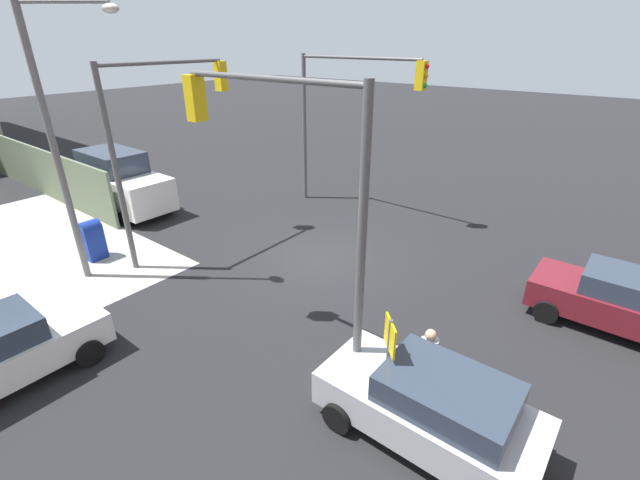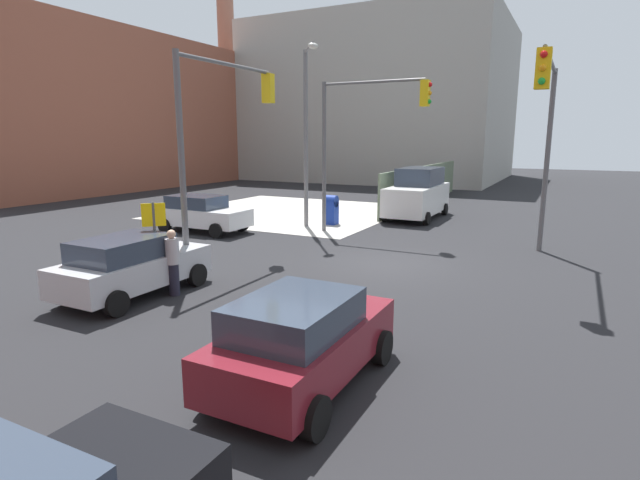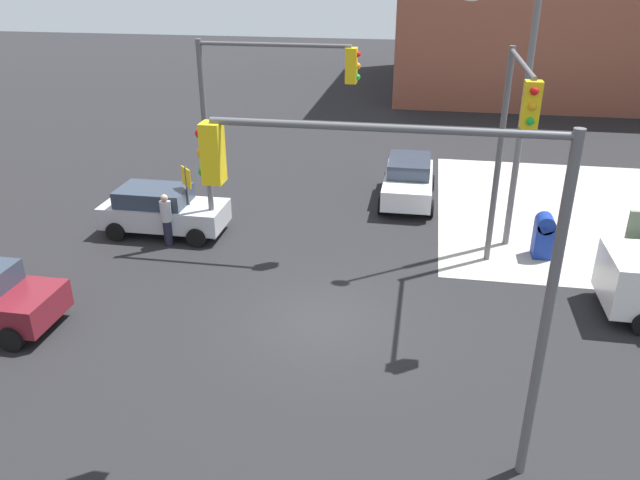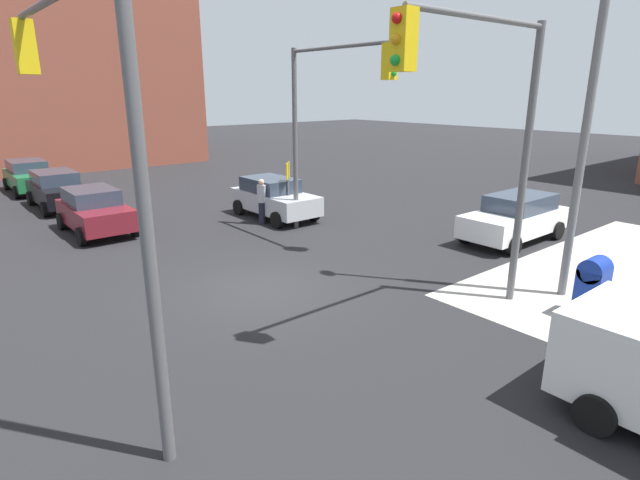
# 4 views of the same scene
# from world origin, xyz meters

# --- Properties ---
(ground_plane) EXTENTS (120.00, 120.00, 0.00)m
(ground_plane) POSITION_xyz_m (0.00, 0.00, 0.00)
(ground_plane) COLOR black
(construction_fence) EXTENTS (16.41, 0.12, 2.40)m
(construction_fence) POSITION_xyz_m (16.20, 3.20, 1.20)
(construction_fence) COLOR #607056
(construction_fence) RESTS_ON ground
(traffic_signal_nw_corner) EXTENTS (4.93, 0.36, 6.50)m
(traffic_signal_nw_corner) POSITION_xyz_m (-2.64, 4.50, 4.60)
(traffic_signal_nw_corner) COLOR #59595B
(traffic_signal_nw_corner) RESTS_ON ground
(traffic_signal_se_corner) EXTENTS (5.91, 0.36, 6.50)m
(traffic_signal_se_corner) POSITION_xyz_m (2.23, -4.50, 4.66)
(traffic_signal_se_corner) COLOR #59595B
(traffic_signal_se_corner) RESTS_ON ground
(traffic_signal_ne_corner) EXTENTS (0.36, 4.78, 6.50)m
(traffic_signal_ne_corner) POSITION_xyz_m (4.50, 2.70, 4.59)
(traffic_signal_ne_corner) COLOR #59595B
(traffic_signal_ne_corner) RESTS_ON ground
(street_lamp_corner) EXTENTS (2.32, 1.70, 8.00)m
(street_lamp_corner) POSITION_xyz_m (4.90, 5.58, 4.70)
(street_lamp_corner) COLOR slate
(street_lamp_corner) RESTS_ON ground
(warning_sign_two_way) EXTENTS (0.48, 0.48, 2.40)m
(warning_sign_two_way) POSITION_xyz_m (-5.40, 4.79, 1.64)
(warning_sign_two_way) COLOR #4C4C4C
(warning_sign_two_way) RESTS_ON ground
(mailbox_blue) EXTENTS (0.56, 0.64, 1.43)m
(mailbox_blue) POSITION_xyz_m (6.20, 5.00, 0.76)
(mailbox_blue) COLOR navy
(mailbox_blue) RESTS_ON ground
(hatchback_silver) EXTENTS (4.15, 2.02, 1.62)m
(hatchback_silver) POSITION_xyz_m (-6.35, 4.74, 0.84)
(hatchback_silver) COLOR #B7BABF
(hatchback_silver) RESTS_ON ground
(sedan_maroon) EXTENTS (3.92, 2.02, 1.62)m
(sedan_maroon) POSITION_xyz_m (-8.61, -1.68, 0.84)
(sedan_maroon) COLOR maroon
(sedan_maroon) RESTS_ON ground
(van_white_delivery) EXTENTS (5.40, 2.32, 2.62)m
(van_white_delivery) POSITION_xyz_m (10.04, 1.80, 1.28)
(van_white_delivery) COLOR white
(van_white_delivery) RESTS_ON ground
(pedestrian_crossing) EXTENTS (0.36, 0.36, 1.78)m
(pedestrian_crossing) POSITION_xyz_m (-5.80, 3.80, 0.93)
(pedestrian_crossing) COLOR #B2B2B7
(pedestrian_crossing) RESTS_ON ground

